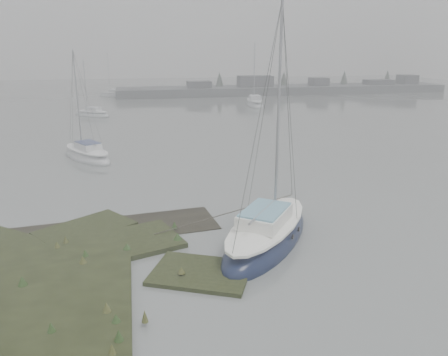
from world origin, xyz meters
The scene contains 7 objects.
ground centered at (0.00, 30.00, 0.00)m, with size 160.00×160.00×0.00m, color slate.
far_shoreline centered at (26.84, 61.90, 0.85)m, with size 60.00×8.00×4.15m.
sailboat_main centered at (3.67, 1.63, 0.33)m, with size 6.53×7.46×10.60m.
sailboat_white centered at (-5.08, 18.52, 0.26)m, with size 4.81×6.18×8.51m.
sailboat_far_a centered at (-6.37, 40.64, 0.22)m, with size 5.04×4.40×7.16m.
sailboat_far_b centered at (15.80, 46.29, 0.30)m, with size 3.12×7.07×9.64m.
sailboat_far_c centered at (-4.37, 63.13, 0.25)m, with size 5.90×4.05×7.96m.
Camera 1 is at (-1.63, -14.68, 7.97)m, focal length 35.00 mm.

